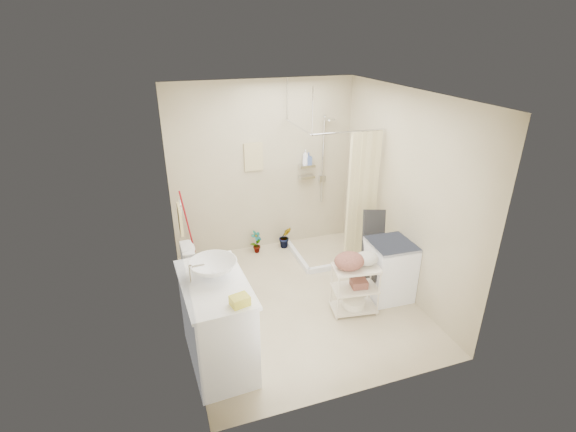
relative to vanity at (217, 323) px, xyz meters
name	(u,v)px	position (x,y,z in m)	size (l,w,h in m)	color
floor	(299,300)	(1.16, 0.74, -0.49)	(3.20, 3.20, 0.00)	beige
ceiling	(301,94)	(1.16, 0.74, 2.11)	(2.80, 3.20, 0.04)	silver
wall_back	(263,169)	(1.16, 2.34, 0.81)	(2.80, 0.04, 2.60)	#C0B595
wall_front	(365,279)	(1.16, -0.86, 0.81)	(2.80, 0.04, 2.60)	#C0B595
wall_left	(178,225)	(-0.24, 0.74, 0.81)	(0.04, 3.20, 2.60)	#C0B595
wall_right	(403,194)	(2.56, 0.74, 0.81)	(0.04, 3.20, 2.60)	#C0B595
vanity	(217,323)	(0.00, 0.00, 0.00)	(0.62, 1.12, 0.98)	white
sink	(213,268)	(0.02, 0.12, 0.57)	(0.48, 0.48, 0.17)	white
counter_basket	(240,301)	(0.16, -0.44, 0.54)	(0.16, 0.13, 0.09)	yellow
floor_basket	(238,374)	(0.12, -0.33, -0.42)	(0.27, 0.21, 0.15)	yellow
toilet	(209,265)	(0.12, 1.42, -0.15)	(0.38, 0.68, 0.69)	silver
mop	(185,226)	(-0.08, 2.22, 0.10)	(0.11, 0.11, 1.18)	#A30B18
potted_plant_a	(256,242)	(0.96, 2.14, -0.31)	(0.20, 0.13, 0.37)	brown
potted_plant_b	(285,237)	(1.44, 2.17, -0.31)	(0.20, 0.16, 0.36)	brown
hanging_towel	(254,157)	(1.01, 2.32, 1.01)	(0.28, 0.03, 0.42)	beige
towel_ring	(180,217)	(-0.22, 0.54, 0.98)	(0.04, 0.22, 0.34)	#FDE898
tp_holder	(187,268)	(-0.20, 0.79, 0.23)	(0.08, 0.12, 0.14)	white
shower	(329,190)	(2.01, 1.79, 0.56)	(1.10, 1.10, 2.10)	silver
shampoo_bottle_a	(305,157)	(1.80, 2.25, 0.95)	(0.09, 0.09, 0.24)	white
shampoo_bottle_b	(308,159)	(1.85, 2.26, 0.92)	(0.09, 0.09, 0.19)	#455B97
washing_machine	(389,269)	(2.30, 0.48, -0.10)	(0.53, 0.55, 0.78)	white
laundry_rack	(355,285)	(1.73, 0.32, -0.11)	(0.55, 0.32, 0.76)	beige
ironing_board	(373,250)	(2.18, 0.72, 0.07)	(0.32, 0.09, 1.12)	black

